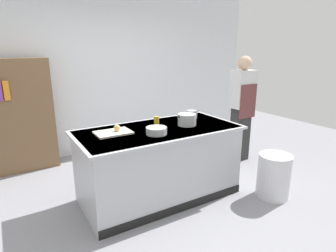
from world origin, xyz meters
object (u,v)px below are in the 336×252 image
(trash_bin, at_px, (274,176))
(stock_pot, at_px, (187,120))
(sauce_pan, at_px, (192,114))
(bookshelf, at_px, (14,117))
(person_chef, at_px, (242,107))
(mixing_bowl, at_px, (156,131))
(onion, at_px, (117,128))
(juice_cup, at_px, (156,120))

(trash_bin, bearing_deg, stock_pot, 139.61)
(sauce_pan, bearing_deg, bookshelf, 142.88)
(stock_pot, height_order, person_chef, person_chef)
(mixing_bowl, bearing_deg, person_chef, 16.23)
(onion, xyz_separation_m, stock_pot, (0.88, -0.14, 0.01))
(sauce_pan, relative_size, bookshelf, 0.13)
(stock_pot, relative_size, sauce_pan, 1.37)
(mixing_bowl, xyz_separation_m, bookshelf, (-1.32, 1.98, -0.09))
(juice_cup, xyz_separation_m, bookshelf, (-1.53, 1.59, -0.10))
(mixing_bowl, bearing_deg, stock_pot, 15.07)
(onion, height_order, mixing_bowl, onion)
(sauce_pan, distance_m, trash_bin, 1.32)
(mixing_bowl, distance_m, juice_cup, 0.44)
(onion, bearing_deg, mixing_bowl, -37.70)
(mixing_bowl, xyz_separation_m, trash_bin, (1.36, -0.58, -0.66))
(juice_cup, xyz_separation_m, person_chef, (1.69, 0.17, -0.04))
(stock_pot, xyz_separation_m, bookshelf, (-1.84, 1.84, -0.12))
(juice_cup, relative_size, bookshelf, 0.06)
(stock_pot, distance_m, juice_cup, 0.39)
(mixing_bowl, bearing_deg, juice_cup, 60.91)
(sauce_pan, bearing_deg, trash_bin, -58.80)
(onion, bearing_deg, person_chef, 6.92)
(onion, relative_size, stock_pot, 0.26)
(stock_pot, relative_size, bookshelf, 0.17)
(mixing_bowl, xyz_separation_m, person_chef, (1.90, 0.55, -0.03))
(person_chef, relative_size, bookshelf, 1.01)
(onion, relative_size, person_chef, 0.04)
(juice_cup, bearing_deg, trash_bin, -40.11)
(mixing_bowl, height_order, trash_bin, mixing_bowl)
(stock_pot, height_order, sauce_pan, stock_pot)
(stock_pot, relative_size, juice_cup, 2.97)
(mixing_bowl, xyz_separation_m, juice_cup, (0.21, 0.39, 0.01))
(juice_cup, distance_m, trash_bin, 1.64)
(onion, height_order, bookshelf, bookshelf)
(onion, relative_size, trash_bin, 0.14)
(person_chef, bearing_deg, bookshelf, 70.67)
(onion, relative_size, juice_cup, 0.77)
(onion, xyz_separation_m, juice_cup, (0.58, 0.11, -0.01))
(trash_bin, xyz_separation_m, bookshelf, (-2.68, 2.56, 0.57))
(trash_bin, bearing_deg, person_chef, 64.60)
(juice_cup, bearing_deg, bookshelf, 133.96)
(person_chef, bearing_deg, onion, 101.42)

